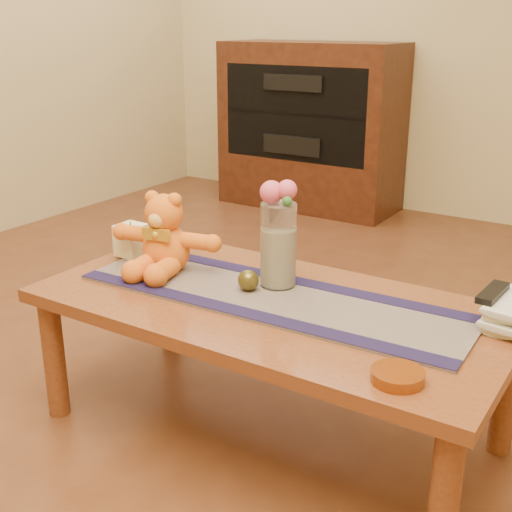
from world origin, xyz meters
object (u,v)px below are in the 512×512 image
Objects in this scene: pillar_candle at (131,240)px; amber_dish at (397,376)px; teddy_bear at (166,233)px; bronze_ball at (248,280)px; book_bottom at (491,316)px; tv_remote at (493,293)px; glass_vase at (278,245)px.

pillar_candle is 1.14m from amber_dish.
teddy_bear reaches higher than pillar_candle.
teddy_bear is 5.61× the size of bronze_ball.
tv_remote is (-0.00, -0.01, 0.07)m from book_bottom.
bronze_ball is 0.70m from book_bottom.
glass_vase reaches higher than teddy_bear.
amber_dish is (-0.09, -0.46, 0.00)m from book_bottom.
book_bottom is (1.19, 0.15, -0.05)m from pillar_candle.
book_bottom is at bearing 10.30° from glass_vase.
glass_vase is at bearing 3.40° from pillar_candle.
pillar_candle is 0.49× the size of book_bottom.
tv_remote is at bearing 9.42° from glass_vase.
teddy_bear reaches higher than book_bottom.
tv_remote is (1.00, 0.18, -0.05)m from teddy_bear.
pillar_candle is 0.42× the size of glass_vase.
book_bottom is 1.39× the size of tv_remote.
glass_vase is 2.09× the size of amber_dish.
glass_vase is 0.64m from amber_dish.
tv_remote is 0.46m from amber_dish.
pillar_candle is 1.20m from tv_remote.
glass_vase is (0.38, 0.08, 0.01)m from teddy_bear.
pillar_candle is at bearing 157.35° from teddy_bear.
bronze_ball is (0.33, -0.01, -0.09)m from teddy_bear.
book_bottom is (1.00, 0.19, -0.12)m from teddy_bear.
bronze_ball is 0.52× the size of amber_dish.
glass_vase is 1.62× the size of tv_remote.
tv_remote is (0.62, 0.10, -0.05)m from glass_vase.
tv_remote is at bearing 78.24° from amber_dish.
teddy_bear is 0.21m from pillar_candle.
book_bottom is (0.62, 0.11, -0.13)m from glass_vase.
pillar_candle is 0.53m from bronze_ball.
bronze_ball is 0.70m from tv_remote.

